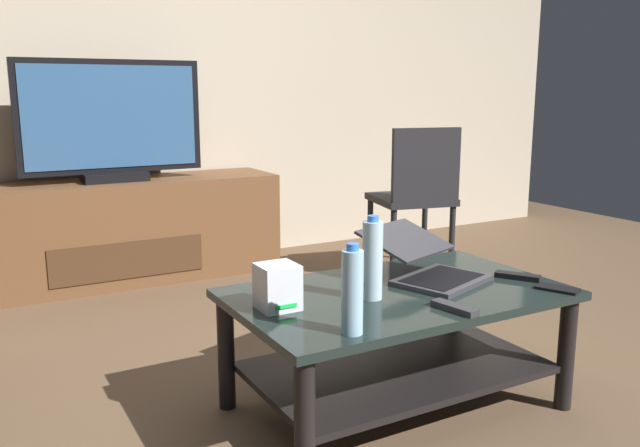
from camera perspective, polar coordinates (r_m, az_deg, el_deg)
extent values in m
plane|color=brown|center=(2.50, 4.59, -15.10)|extent=(7.68, 7.68, 0.00)
cube|color=#B2A38C|center=(4.39, -13.07, 14.93)|extent=(6.40, 0.12, 2.80)
cube|color=black|center=(2.31, 6.71, -6.12)|extent=(1.14, 0.69, 0.03)
cube|color=black|center=(2.40, 6.56, -12.25)|extent=(1.00, 0.60, 0.02)
cylinder|color=black|center=(1.90, -1.34, -17.18)|extent=(0.06, 0.06, 0.41)
cylinder|color=black|center=(2.52, 20.52, -10.52)|extent=(0.06, 0.06, 0.41)
cylinder|color=black|center=(2.39, -8.13, -11.07)|extent=(0.06, 0.06, 0.41)
cylinder|color=black|center=(2.90, 11.58, -7.06)|extent=(0.06, 0.06, 0.41)
cube|color=brown|center=(4.05, -17.12, -0.64)|extent=(1.89, 0.48, 0.60)
cube|color=#432A18|center=(3.84, -16.23, -3.06)|extent=(0.85, 0.01, 0.21)
cube|color=black|center=(3.98, -17.33, 3.88)|extent=(0.36, 0.20, 0.05)
cube|color=black|center=(3.95, -17.63, 8.80)|extent=(1.02, 0.04, 0.63)
cube|color=#2D517A|center=(3.92, -17.56, 8.80)|extent=(0.95, 0.01, 0.57)
cube|color=black|center=(4.08, 7.85, 2.10)|extent=(0.53, 0.53, 0.04)
cube|color=black|center=(3.87, 9.17, 4.89)|extent=(0.42, 0.13, 0.45)
cylinder|color=black|center=(4.37, 9.02, -0.49)|extent=(0.04, 0.04, 0.44)
cylinder|color=black|center=(4.22, 4.35, -0.80)|extent=(0.04, 0.04, 0.44)
cylinder|color=black|center=(4.04, 11.33, -1.56)|extent=(0.04, 0.04, 0.44)
cylinder|color=black|center=(3.88, 6.35, -1.94)|extent=(0.04, 0.04, 0.44)
cube|color=#333338|center=(2.41, 10.49, -4.85)|extent=(0.38, 0.34, 0.02)
cube|color=black|center=(2.41, 10.50, -4.63)|extent=(0.33, 0.27, 0.00)
cube|color=#333338|center=(2.46, 7.40, -1.41)|extent=(0.38, 0.33, 0.09)
cube|color=silver|center=(2.46, 7.47, -1.45)|extent=(0.34, 0.29, 0.07)
cube|color=silver|center=(2.09, -3.70, -5.48)|extent=(0.12, 0.12, 0.14)
cube|color=#19D84C|center=(2.05, -2.94, -7.17)|extent=(0.07, 0.00, 0.01)
cylinder|color=silver|center=(2.17, 4.56, -3.21)|extent=(0.07, 0.07, 0.26)
cylinder|color=blue|center=(2.14, 4.62, 0.42)|extent=(0.04, 0.04, 0.02)
cylinder|color=#99C6E5|center=(1.86, 2.81, -5.98)|extent=(0.06, 0.06, 0.24)
cylinder|color=blue|center=(1.83, 2.85, -2.05)|extent=(0.03, 0.03, 0.02)
cube|color=black|center=(2.43, 19.86, -5.33)|extent=(0.12, 0.16, 0.01)
cube|color=#2D2D30|center=(2.12, 11.56, -7.16)|extent=(0.07, 0.17, 0.02)
cube|color=black|center=(2.52, 16.72, -4.40)|extent=(0.12, 0.16, 0.02)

